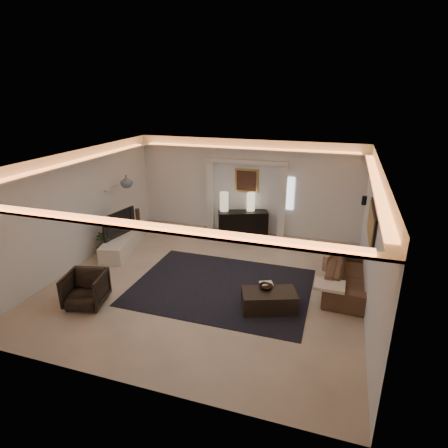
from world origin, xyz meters
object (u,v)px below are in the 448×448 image
(console, at_px, (243,223))
(armchair, at_px, (86,289))
(sofa, at_px, (348,275))
(coffee_table, at_px, (269,301))

(console, distance_m, armchair, 5.27)
(console, height_order, armchair, console)
(sofa, bearing_deg, armchair, 117.71)
(armchair, bearing_deg, sofa, 11.90)
(console, bearing_deg, sofa, -58.70)
(coffee_table, bearing_deg, sofa, 22.24)
(console, height_order, coffee_table, console)
(console, relative_size, armchair, 1.87)
(coffee_table, xyz_separation_m, armchair, (-3.70, -1.00, 0.16))
(armchair, bearing_deg, console, 53.56)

